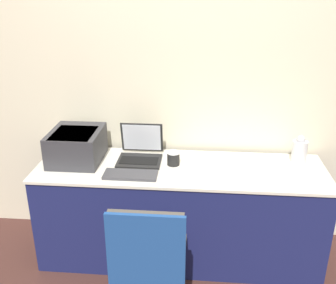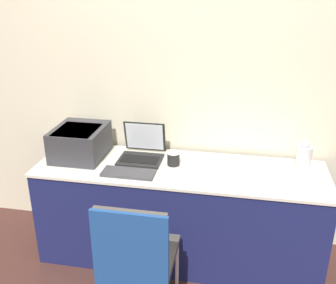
{
  "view_description": "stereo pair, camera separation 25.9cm",
  "coord_description": "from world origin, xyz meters",
  "px_view_note": "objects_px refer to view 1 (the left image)",
  "views": [
    {
      "loc": [
        0.13,
        -2.22,
        1.99
      ],
      "look_at": [
        -0.09,
        0.33,
        0.93
      ],
      "focal_mm": 42.0,
      "sensor_mm": 36.0,
      "label": 1
    },
    {
      "loc": [
        0.38,
        -2.19,
        1.99
      ],
      "look_at": [
        -0.09,
        0.33,
        0.93
      ],
      "focal_mm": 42.0,
      "sensor_mm": 36.0,
      "label": 2
    }
  ],
  "objects_px": {
    "metal_pitcher": "(300,150)",
    "chair": "(149,255)",
    "printer": "(76,145)",
    "laptop_left": "(140,152)",
    "external_keyboard": "(130,175)",
    "coffee_cup": "(173,158)"
  },
  "relations": [
    {
      "from": "laptop_left",
      "to": "chair",
      "type": "xyz_separation_m",
      "value": [
        0.17,
        -0.83,
        -0.27
      ]
    },
    {
      "from": "printer",
      "to": "laptop_left",
      "type": "bearing_deg",
      "value": 6.88
    },
    {
      "from": "external_keyboard",
      "to": "chair",
      "type": "relative_size",
      "value": 0.41
    },
    {
      "from": "coffee_cup",
      "to": "printer",
      "type": "bearing_deg",
      "value": 178.64
    },
    {
      "from": "external_keyboard",
      "to": "chair",
      "type": "distance_m",
      "value": 0.63
    },
    {
      "from": "coffee_cup",
      "to": "metal_pitcher",
      "type": "distance_m",
      "value": 0.92
    },
    {
      "from": "metal_pitcher",
      "to": "chair",
      "type": "height_order",
      "value": "metal_pitcher"
    },
    {
      "from": "laptop_left",
      "to": "metal_pitcher",
      "type": "bearing_deg",
      "value": 2.79
    },
    {
      "from": "laptop_left",
      "to": "metal_pitcher",
      "type": "relative_size",
      "value": 1.53
    },
    {
      "from": "metal_pitcher",
      "to": "chair",
      "type": "bearing_deg",
      "value": -138.24
    },
    {
      "from": "external_keyboard",
      "to": "laptop_left",
      "type": "bearing_deg",
      "value": 84.55
    },
    {
      "from": "external_keyboard",
      "to": "printer",
      "type": "bearing_deg",
      "value": 152.96
    },
    {
      "from": "coffee_cup",
      "to": "chair",
      "type": "relative_size",
      "value": 0.11
    },
    {
      "from": "laptop_left",
      "to": "metal_pitcher",
      "type": "xyz_separation_m",
      "value": [
        1.16,
        0.06,
        0.03
      ]
    },
    {
      "from": "chair",
      "to": "laptop_left",
      "type": "bearing_deg",
      "value": 101.55
    },
    {
      "from": "laptop_left",
      "to": "external_keyboard",
      "type": "distance_m",
      "value": 0.28
    },
    {
      "from": "printer",
      "to": "laptop_left",
      "type": "height_order",
      "value": "laptop_left"
    },
    {
      "from": "printer",
      "to": "coffee_cup",
      "type": "bearing_deg",
      "value": -1.36
    },
    {
      "from": "metal_pitcher",
      "to": "chair",
      "type": "distance_m",
      "value": 1.37
    },
    {
      "from": "printer",
      "to": "metal_pitcher",
      "type": "height_order",
      "value": "printer"
    },
    {
      "from": "metal_pitcher",
      "to": "chair",
      "type": "relative_size",
      "value": 0.23
    },
    {
      "from": "printer",
      "to": "laptop_left",
      "type": "xyz_separation_m",
      "value": [
        0.46,
        0.06,
        -0.07
      ]
    }
  ]
}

